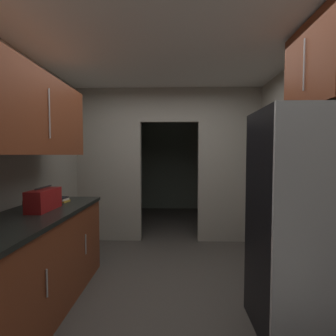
% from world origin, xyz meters
% --- Properties ---
extents(ground, '(20.00, 20.00, 0.00)m').
position_xyz_m(ground, '(0.00, 0.00, 0.00)').
color(ground, '#47423D').
extents(kitchen_overhead_slab, '(3.50, 7.59, 0.06)m').
position_xyz_m(kitchen_overhead_slab, '(0.00, 0.54, 2.62)').
color(kitchen_overhead_slab, silver).
extents(kitchen_partition, '(3.10, 0.12, 2.59)m').
position_xyz_m(kitchen_partition, '(-0.01, 1.80, 1.39)').
color(kitchen_partition, '#9E998C').
rests_on(kitchen_partition, ground).
extents(adjoining_room_shell, '(3.10, 2.68, 2.59)m').
position_xyz_m(adjoining_room_shell, '(0.00, 3.60, 1.30)').
color(adjoining_room_shell, gray).
rests_on(adjoining_room_shell, ground).
extents(refrigerator, '(0.73, 0.71, 1.84)m').
position_xyz_m(refrigerator, '(1.16, -0.44, 0.92)').
color(refrigerator, black).
rests_on(refrigerator, ground).
extents(lower_cabinet_run, '(0.70, 1.91, 0.93)m').
position_xyz_m(lower_cabinet_run, '(-1.20, -0.22, 0.47)').
color(lower_cabinet_run, brown).
rests_on(lower_cabinet_run, ground).
extents(upper_cabinet_counterside, '(0.36, 1.71, 0.75)m').
position_xyz_m(upper_cabinet_counterside, '(-1.20, -0.22, 1.85)').
color(upper_cabinet_counterside, brown).
extents(upper_cabinet_fridgeside, '(0.36, 0.80, 0.71)m').
position_xyz_m(upper_cabinet_fridgeside, '(1.37, -0.34, 2.22)').
color(upper_cabinet_fridgeside, brown).
extents(boombox, '(0.18, 0.42, 0.24)m').
position_xyz_m(boombox, '(-1.17, -0.07, 1.03)').
color(boombox, maroon).
rests_on(boombox, lower_cabinet_run).
extents(book_stack, '(0.15, 0.16, 0.06)m').
position_xyz_m(book_stack, '(-1.19, 0.35, 0.96)').
color(book_stack, gold).
rests_on(book_stack, lower_cabinet_run).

